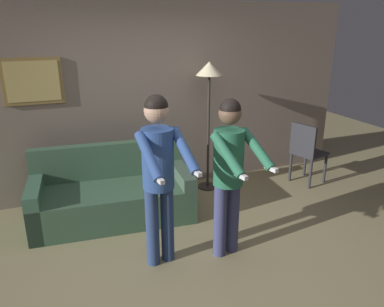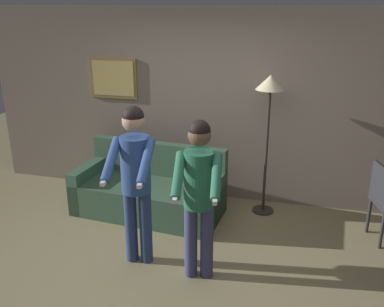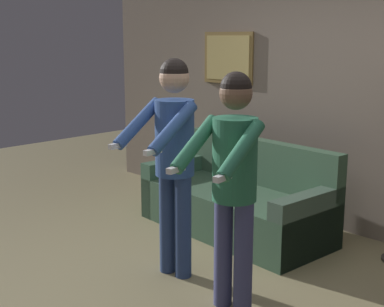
% 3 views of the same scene
% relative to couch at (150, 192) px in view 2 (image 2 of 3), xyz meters
% --- Properties ---
extents(ground_plane, '(12.00, 12.00, 0.00)m').
position_rel_couch_xyz_m(ground_plane, '(0.58, -1.24, -0.28)').
color(ground_plane, '#968A60').
extents(back_wall_assembly, '(6.40, 0.09, 2.60)m').
position_rel_couch_xyz_m(back_wall_assembly, '(0.57, 0.74, 1.03)').
color(back_wall_assembly, gray).
rests_on(back_wall_assembly, ground_plane).
extents(couch, '(1.96, 1.01, 0.87)m').
position_rel_couch_xyz_m(couch, '(0.00, 0.00, 0.00)').
color(couch, '#3C5C43').
rests_on(couch, ground_plane).
extents(torchiere_lamp, '(0.36, 0.36, 1.82)m').
position_rel_couch_xyz_m(torchiere_lamp, '(1.45, 0.39, 1.27)').
color(torchiere_lamp, '#332D28').
rests_on(torchiere_lamp, ground_plane).
extents(person_standing_left, '(0.48, 0.68, 1.71)m').
position_rel_couch_xyz_m(person_standing_left, '(0.28, -1.12, 0.75)').
color(person_standing_left, navy).
rests_on(person_standing_left, ground_plane).
extents(person_standing_right, '(0.50, 0.67, 1.64)m').
position_rel_couch_xyz_m(person_standing_right, '(0.96, -1.22, 0.71)').
color(person_standing_right, '#3F4474').
rests_on(person_standing_right, ground_plane).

